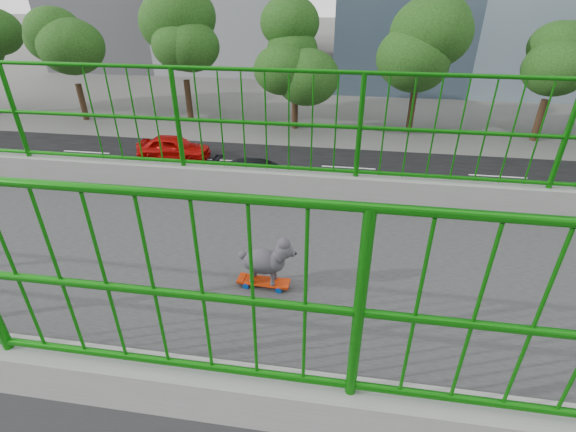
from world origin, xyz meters
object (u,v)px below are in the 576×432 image
Objects in this scene: skateboard at (264,282)px; car_3 at (262,176)px; car_0 at (466,335)px; car_4 at (174,148)px; poodle at (266,260)px; car_2 at (302,211)px.

skateboard is 17.44m from car_3.
car_0 is 18.71m from car_4.
car_0 is at bearing -141.12° from car_3.
car_4 is (-19.07, -9.48, -6.55)m from poodle.
car_0 is (-6.27, 4.16, -6.53)m from poodle.
poodle is 17.53m from car_3.
poodle is 14.33m from car_2.
car_0 is (-6.27, 4.19, -6.31)m from skateboard.
car_0 is 8.33m from car_2.
car_4 is at bearing -150.82° from skateboard.
car_0 is 1.03× the size of car_4.
car_4 is (-3.20, -5.90, -0.02)m from car_3.
car_0 is at bearing -133.17° from car_4.
car_3 is 1.21× the size of car_4.
car_0 reaches higher than car_2.
car_2 is (-12.67, -1.15, -6.38)m from skateboard.
skateboard is 0.09× the size of car_2.
car_2 is 10.49m from car_4.
car_3 is (-3.20, -2.40, 0.07)m from car_2.
poodle is at bearing 90.00° from skateboard.
skateboard is 22.20m from car_4.
car_2 is at bearing -171.90° from poodle.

